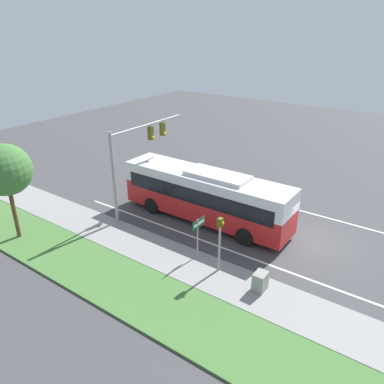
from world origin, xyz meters
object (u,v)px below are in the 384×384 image
bus (205,194)px  signal_gantry (136,150)px  utility_cabinet (260,281)px  street_sign (198,231)px  pedestrian_signal (220,236)px

bus → signal_gantry: signal_gantry is taller
bus → utility_cabinet: 7.74m
street_sign → pedestrian_signal: bearing=-104.8°
signal_gantry → pedestrian_signal: 8.83m
bus → utility_cabinet: bearing=-126.4°
pedestrian_signal → street_sign: (0.42, 1.60, -0.43)m
street_sign → bus: bearing=28.3°
bus → street_sign: bearing=-151.7°
signal_gantry → street_sign: bearing=-110.1°
signal_gantry → street_sign: signal_gantry is taller
signal_gantry → pedestrian_signal: signal_gantry is taller
bus → utility_cabinet: bus is taller
pedestrian_signal → street_sign: size_ratio=1.29×
street_sign → utility_cabinet: 4.24m
pedestrian_signal → utility_cabinet: pedestrian_signal is taller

